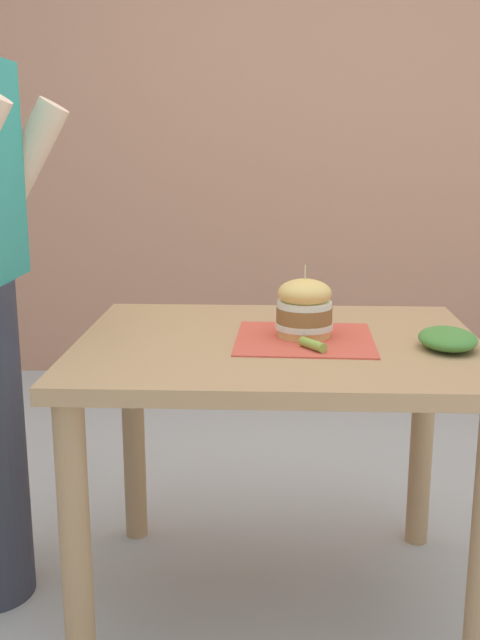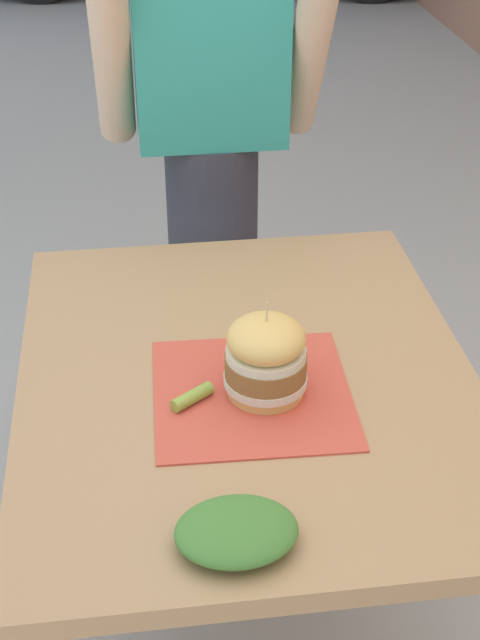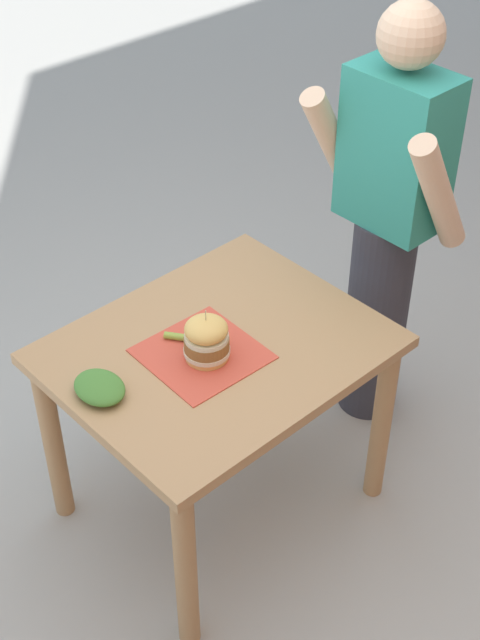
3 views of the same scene
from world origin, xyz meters
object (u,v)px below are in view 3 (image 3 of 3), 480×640
sandwich (206,339)px  pickle_spear (177,337)px  side_salad (100,387)px  diner_across_table (387,223)px  patio_table (218,375)px

sandwich → pickle_spear: bearing=-173.1°
pickle_spear → sandwich: bearing=6.9°
side_salad → diner_across_table: bearing=85.7°
sandwich → diner_across_table: bearing=90.3°
side_salad → diner_across_table: 1.22m
sandwich → pickle_spear: sandwich is taller
patio_table → sandwich: bearing=-69.9°
sandwich → side_salad: (-0.10, -0.35, -0.05)m
sandwich → diner_across_table: size_ratio=0.11×
patio_table → pickle_spear: pickle_spear is taller
patio_table → side_salad: 0.45m
sandwich → diner_across_table: (-0.00, 0.87, 0.05)m
pickle_spear → patio_table: bearing=36.8°
patio_table → side_salad: (-0.07, -0.41, 0.16)m
diner_across_table → side_salad: bearing=-94.3°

